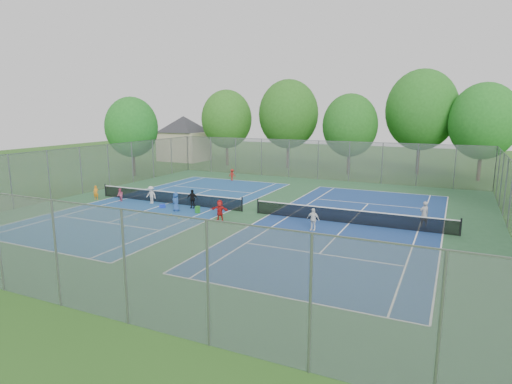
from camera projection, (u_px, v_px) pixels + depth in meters
ground at (250, 213)px, 30.04m from camera, size 120.00×120.00×0.00m
court_pad at (250, 212)px, 30.04m from camera, size 32.00×32.00×0.01m
court_left at (169, 203)px, 32.97m from camera, size 10.97×23.77×0.01m
court_right at (349, 223)px, 27.12m from camera, size 10.97×23.77×0.01m
net_left at (168, 198)px, 32.88m from camera, size 12.87×0.10×0.91m
net_right at (349, 217)px, 27.03m from camera, size 12.87×0.10×0.91m
fence_north at (318, 160)px, 43.88m from camera, size 32.00×0.10×4.00m
fence_south at (56, 254)px, 15.45m from camera, size 32.00×0.10×4.00m
fence_west at (81, 171)px, 36.35m from camera, size 0.10×32.00×4.00m
house at (184, 130)px, 59.75m from camera, size 11.03×11.03×7.30m
tree_nw at (227, 119)px, 54.31m from camera, size 6.40×6.40×9.58m
tree_nl at (288, 114)px, 51.73m from camera, size 7.20×7.20×10.69m
tree_nc at (350, 125)px, 46.84m from camera, size 6.00×6.00×8.85m
tree_nr at (421, 110)px, 46.26m from camera, size 7.60×7.60×11.42m
tree_ne at (484, 121)px, 42.18m from camera, size 6.60×6.60×9.77m
tree_side_w at (132, 127)px, 45.86m from camera, size 5.60×5.60×8.47m
ball_crate at (162, 206)px, 31.44m from camera, size 0.39×0.39×0.28m
ball_hopper at (198, 210)px, 29.81m from camera, size 0.29×0.29×0.50m
student_a at (96, 193)px, 34.25m from camera, size 0.48×0.40×1.13m
student_b at (120, 195)px, 33.46m from camera, size 0.62×0.56×1.05m
student_c at (151, 195)px, 32.79m from camera, size 0.89×0.53×1.36m
student_d at (192, 199)px, 31.21m from camera, size 0.88×0.51×1.41m
student_e at (176, 202)px, 30.34m from camera, size 0.80×0.68×1.38m
student_f at (220, 210)px, 27.81m from camera, size 1.30×0.54×1.37m
child_far_baseline at (232, 175)px, 43.34m from camera, size 0.79×0.48×1.19m
instructor at (424, 214)px, 26.29m from camera, size 0.70×0.65×1.60m
teen_court_b at (313, 219)px, 25.50m from camera, size 0.84×0.42×1.37m
tennis_ball_0 at (183, 220)px, 28.00m from camera, size 0.07×0.07×0.07m
tennis_ball_1 at (137, 219)px, 28.03m from camera, size 0.07×0.07×0.07m
tennis_ball_2 at (171, 214)px, 29.40m from camera, size 0.07×0.07×0.07m
tennis_ball_3 at (82, 213)px, 29.69m from camera, size 0.07×0.07×0.07m
tennis_ball_4 at (179, 218)px, 28.34m from camera, size 0.07×0.07×0.07m
tennis_ball_5 at (190, 218)px, 28.29m from camera, size 0.07×0.07×0.07m
tennis_ball_6 at (168, 218)px, 28.50m from camera, size 0.07×0.07×0.07m
tennis_ball_7 at (124, 227)px, 26.21m from camera, size 0.07×0.07×0.07m
tennis_ball_8 at (163, 214)px, 29.44m from camera, size 0.07×0.07×0.07m
tennis_ball_9 at (104, 205)px, 32.31m from camera, size 0.07×0.07×0.07m
tennis_ball_10 at (167, 226)px, 26.38m from camera, size 0.07×0.07×0.07m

